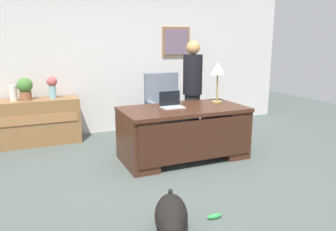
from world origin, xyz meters
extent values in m
plane|color=#4C5651|center=(0.00, 0.00, 0.00)|extent=(12.00, 12.00, 0.00)
cube|color=silver|center=(0.00, 2.60, 1.35)|extent=(7.00, 0.12, 2.70)
cube|color=olive|center=(1.12, 2.52, 1.66)|extent=(0.57, 0.03, 0.57)
cube|color=slate|center=(1.12, 2.50, 1.66)|extent=(0.49, 0.01, 0.49)
cube|color=#422316|center=(0.38, 0.66, 0.73)|extent=(1.78, 0.93, 0.05)
cube|color=#422316|center=(-0.33, 0.66, 0.35)|extent=(0.36, 0.87, 0.71)
cube|color=#422316|center=(1.09, 0.66, 0.35)|extent=(0.36, 0.87, 0.71)
cube|color=#381E13|center=(0.38, 0.23, 0.39)|extent=(1.68, 0.04, 0.56)
cube|color=olive|center=(-1.63, 2.25, 0.37)|extent=(1.56, 0.48, 0.75)
cube|color=#A16F40|center=(-1.63, 2.00, 0.46)|extent=(1.46, 0.02, 0.14)
cube|color=slate|center=(0.52, 1.59, 0.37)|extent=(0.60, 0.58, 0.18)
cylinder|color=black|center=(0.52, 1.59, 0.14)|extent=(0.10, 0.10, 0.28)
cylinder|color=black|center=(0.52, 1.59, 0.03)|extent=(0.52, 0.52, 0.05)
cube|color=slate|center=(0.52, 1.83, 0.80)|extent=(0.60, 0.12, 0.68)
cube|color=slate|center=(0.26, 1.59, 0.57)|extent=(0.08, 0.50, 0.22)
cube|color=slate|center=(0.78, 1.59, 0.57)|extent=(0.08, 0.50, 0.22)
cylinder|color=#262323|center=(0.90, 1.38, 0.40)|extent=(0.26, 0.26, 0.81)
cylinder|color=black|center=(0.90, 1.38, 1.14)|extent=(0.32, 0.32, 0.65)
sphere|color=tan|center=(0.90, 1.38, 1.57)|extent=(0.22, 0.22, 0.22)
ellipsoid|color=black|center=(-0.56, -1.02, 0.15)|extent=(0.52, 0.69, 0.30)
sphere|color=black|center=(-0.68, -1.31, 0.19)|extent=(0.20, 0.20, 0.20)
cylinder|color=black|center=(-0.44, -0.74, 0.17)|extent=(0.10, 0.15, 0.21)
cube|color=#B2B5BA|center=(0.23, 0.70, 0.76)|extent=(0.32, 0.22, 0.01)
cube|color=black|center=(0.23, 0.81, 0.88)|extent=(0.32, 0.01, 0.21)
cylinder|color=#9E8447|center=(1.02, 0.81, 0.77)|extent=(0.16, 0.16, 0.02)
cylinder|color=#9E8447|center=(1.02, 0.81, 0.98)|extent=(0.02, 0.02, 0.41)
cone|color=silver|center=(1.02, 0.81, 1.28)|extent=(0.22, 0.22, 0.18)
cylinder|color=#82BCC0|center=(-1.25, 2.25, 0.85)|extent=(0.11, 0.11, 0.21)
sphere|color=#C25756|center=(-1.25, 2.25, 1.03)|extent=(0.17, 0.17, 0.17)
cylinder|color=silver|center=(-1.85, 2.25, 0.87)|extent=(0.12, 0.12, 0.25)
cylinder|color=brown|center=(-1.67, 2.25, 0.82)|extent=(0.18, 0.18, 0.14)
sphere|color=#457B33|center=(-1.67, 2.25, 0.99)|extent=(0.24, 0.24, 0.24)
ellipsoid|color=green|center=(-0.09, -1.01, 0.03)|extent=(0.16, 0.06, 0.05)
camera|label=1|loc=(-1.68, -3.54, 1.70)|focal=35.78mm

